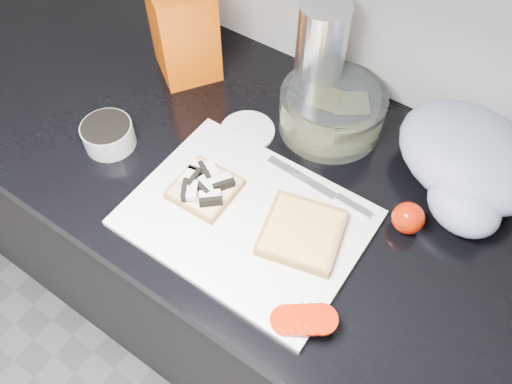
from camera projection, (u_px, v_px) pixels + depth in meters
base_cabinet at (283, 288)px, 1.31m from camera, size 3.50×0.60×0.86m
countertop at (294, 186)px, 0.95m from camera, size 3.50×0.64×0.04m
cutting_board at (246, 218)px, 0.87m from camera, size 0.40×0.30×0.01m
bread_left at (205, 187)px, 0.89m from camera, size 0.11×0.11×0.03m
bread_right at (302, 232)px, 0.84m from camera, size 0.16×0.16×0.02m
tomato_slices at (304, 320)px, 0.75m from camera, size 0.11×0.09×0.02m
knife at (331, 194)px, 0.89m from camera, size 0.22×0.03×0.01m
seed_tub at (108, 134)px, 0.96m from camera, size 0.10×0.10×0.05m
tub_lid at (247, 131)px, 1.00m from camera, size 0.14×0.14×0.01m
glass_bowl at (332, 111)px, 0.98m from camera, size 0.21×0.21×0.09m
bread_bag at (184, 30)px, 1.03m from camera, size 0.17×0.17×0.20m
steel_canister at (320, 58)px, 0.96m from camera, size 0.10×0.10×0.23m
grocery_bag at (468, 162)px, 0.88m from camera, size 0.33×0.32×0.12m
whole_tomatoes at (408, 218)px, 0.85m from camera, size 0.06×0.06×0.06m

